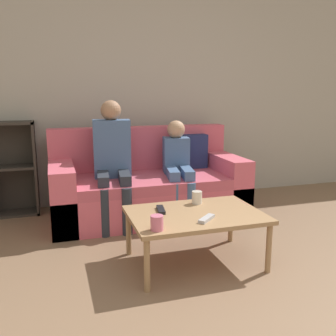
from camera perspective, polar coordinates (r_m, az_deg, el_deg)
The scene contains 9 objects.
wall_back at distance 4.27m, azimuth -3.43°, elevation 12.51°, with size 12.00×0.06×2.60m.
couch at distance 3.78m, azimuth -3.07°, elevation -2.89°, with size 1.87×0.88×0.87m.
coffee_table at distance 2.71m, azimuth 4.19°, elevation -7.55°, with size 0.94×0.65×0.38m.
person_adult at distance 3.55m, azimuth -8.45°, elevation 2.11°, with size 0.38×0.64×1.15m.
person_child at distance 3.68m, azimuth 1.51°, elevation 0.82°, with size 0.35×0.64×0.95m.
cup_near at distance 2.36m, azimuth -1.70°, elevation -8.35°, with size 0.08×0.08×0.10m.
cup_far at distance 2.90m, azimuth 4.43°, elevation -4.50°, with size 0.08×0.08×0.10m.
tv_remote_0 at distance 2.56m, azimuth 5.90°, elevation -7.68°, with size 0.16×0.15×0.02m.
tv_remote_1 at distance 2.73m, azimuth -1.10°, elevation -6.37°, with size 0.07×0.18×0.02m.
Camera 1 is at (-1.03, -1.23, 1.24)m, focal length 40.00 mm.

